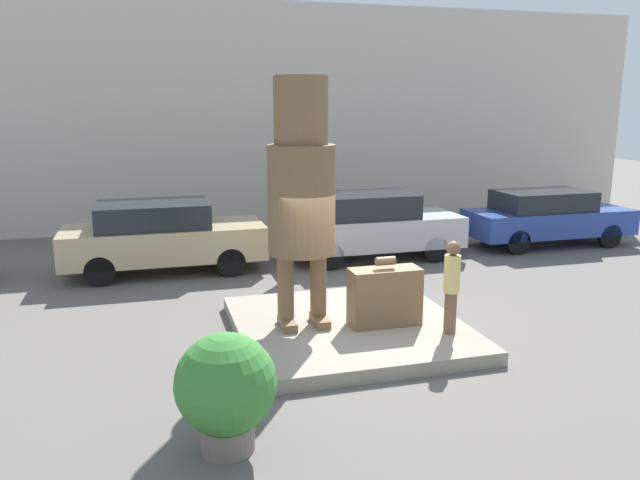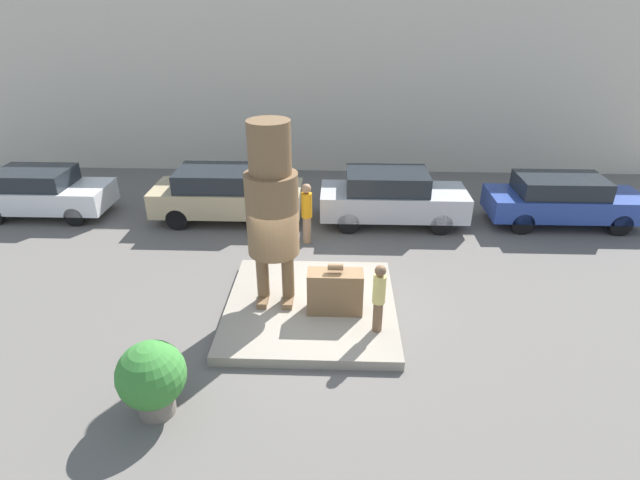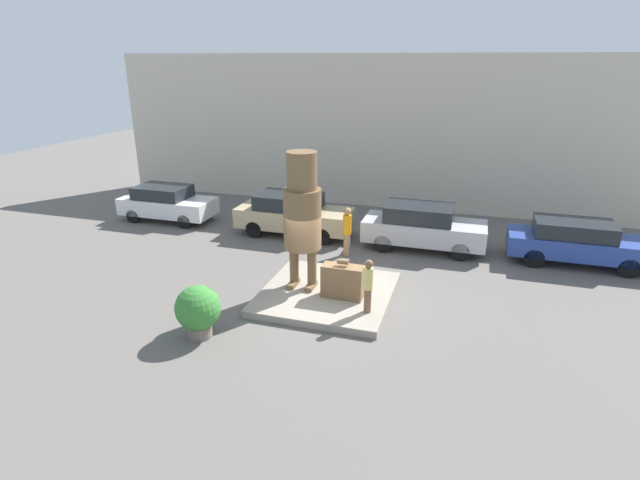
% 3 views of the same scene
% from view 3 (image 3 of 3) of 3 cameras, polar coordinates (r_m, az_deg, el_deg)
% --- Properties ---
extents(ground_plane, '(60.00, 60.00, 0.00)m').
position_cam_3_polar(ground_plane, '(15.31, 0.81, -6.54)').
color(ground_plane, '#605B56').
extents(pedestal, '(3.85, 3.96, 0.23)m').
position_cam_3_polar(pedestal, '(15.26, 0.82, -6.16)').
color(pedestal, gray).
rests_on(pedestal, ground_plane).
extents(building_backdrop, '(28.00, 0.60, 7.06)m').
position_cam_3_polar(building_backdrop, '(24.06, 8.09, 11.98)').
color(building_backdrop, beige).
rests_on(building_backdrop, ground_plane).
extents(statue_figure, '(1.13, 1.13, 4.16)m').
position_cam_3_polar(statue_figure, '(14.65, -2.04, 3.41)').
color(statue_figure, brown).
rests_on(statue_figure, pedestal).
extents(giant_suitcase, '(1.21, 0.50, 1.20)m').
position_cam_3_polar(giant_suitcase, '(14.61, 2.60, -4.74)').
color(giant_suitcase, brown).
rests_on(giant_suitcase, pedestal).
extents(tourist, '(0.27, 0.27, 1.56)m').
position_cam_3_polar(tourist, '(13.68, 5.52, -5.00)').
color(tourist, brown).
rests_on(tourist, pedestal).
extents(parked_car_white, '(4.15, 1.77, 1.55)m').
position_cam_3_polar(parked_car_white, '(23.22, -17.11, 4.12)').
color(parked_car_white, silver).
rests_on(parked_car_white, ground_plane).
extents(parked_car_tan, '(4.66, 1.85, 1.69)m').
position_cam_3_polar(parked_car_tan, '(20.37, -3.08, 3.03)').
color(parked_car_tan, tan).
rests_on(parked_car_tan, ground_plane).
extents(parked_car_silver, '(4.51, 1.78, 1.71)m').
position_cam_3_polar(parked_car_silver, '(19.15, 11.64, 1.53)').
color(parked_car_silver, '#B7B7BC').
rests_on(parked_car_silver, ground_plane).
extents(parked_car_blue, '(4.69, 1.70, 1.57)m').
position_cam_3_polar(parked_car_blue, '(19.57, 27.32, -0.16)').
color(parked_car_blue, '#284293').
rests_on(parked_car_blue, ground_plane).
extents(planter_pot, '(1.18, 1.18, 1.42)m').
position_cam_3_polar(planter_pot, '(13.31, -13.77, -7.73)').
color(planter_pot, '#70665B').
rests_on(planter_pot, ground_plane).
extents(worker_hivis, '(0.31, 0.31, 1.82)m').
position_cam_3_polar(worker_hivis, '(18.15, 3.11, 1.22)').
color(worker_hivis, '#A87A56').
rests_on(worker_hivis, ground_plane).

